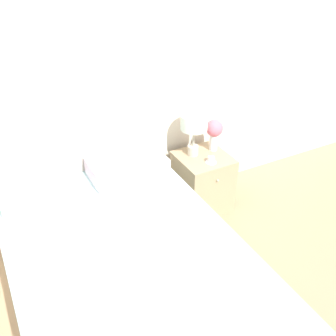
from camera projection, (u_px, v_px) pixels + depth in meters
name	position (u px, v px, depth m)	size (l,w,h in m)	color
ground_plane	(85.00, 222.00, 3.50)	(12.00, 12.00, 0.00)	tan
wall_back	(62.00, 79.00, 2.86)	(8.00, 0.06, 2.60)	silver
bed	(125.00, 271.00, 2.61)	(1.43, 2.11, 1.29)	white
nightstand	(202.00, 181.00, 3.60)	(0.45, 0.47, 0.52)	tan
table_lamp	(194.00, 125.00, 3.34)	(0.23, 0.23, 0.38)	beige
flower_vase	(214.00, 131.00, 3.47)	(0.15, 0.15, 0.29)	white
teacup	(211.00, 160.00, 3.36)	(0.10, 0.10, 0.05)	white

